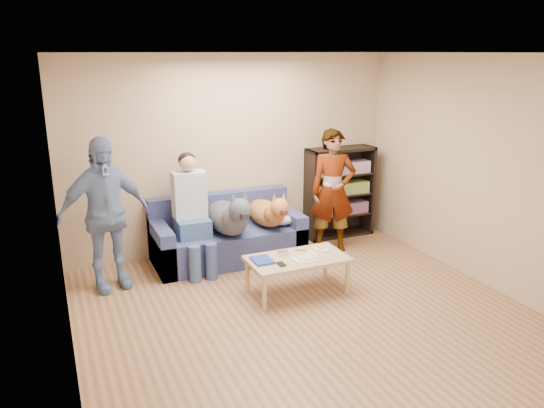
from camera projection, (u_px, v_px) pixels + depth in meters
name	position (u px, v px, depth m)	size (l,w,h in m)	color
ground	(321.00, 328.00, 5.20)	(5.00, 5.00, 0.00)	brown
ceiling	(328.00, 53.00, 4.48)	(5.00, 5.00, 0.00)	white
wall_back	(233.00, 154.00, 7.04)	(4.50, 4.50, 0.00)	tan
wall_left	(61.00, 233.00, 3.98)	(5.00, 5.00, 0.00)	tan
wall_right	(508.00, 178.00, 5.70)	(5.00, 5.00, 0.00)	tan
blanket	(281.00, 218.00, 6.95)	(0.43, 0.37, 0.15)	#A9A8AD
person_standing_right	(333.00, 191.00, 7.04)	(0.60, 0.39, 1.65)	gray
person_standing_left	(104.00, 215.00, 5.86)	(1.02, 0.43, 1.75)	#7C99C7
held_controller	(327.00, 185.00, 6.74)	(0.04, 0.11, 0.03)	silver
notebook_blue	(262.00, 260.00, 5.74)	(0.20, 0.26, 0.03)	#1C379C
papers	(305.00, 259.00, 5.78)	(0.26, 0.20, 0.01)	white
magazine	(307.00, 257.00, 5.81)	(0.22, 0.17, 0.01)	beige
camera_silver	(283.00, 253.00, 5.91)	(0.11, 0.06, 0.05)	silver
controller_a	(315.00, 250.00, 6.04)	(0.04, 0.13, 0.03)	white
controller_b	(325.00, 251.00, 6.00)	(0.09, 0.06, 0.03)	white
headphone_cup_a	(314.00, 255.00, 5.91)	(0.07, 0.07, 0.02)	white
headphone_cup_b	(311.00, 252.00, 5.98)	(0.07, 0.07, 0.02)	white
pen_orange	(302.00, 262.00, 5.70)	(0.01, 0.01, 0.14)	orange
pen_black	(300.00, 250.00, 6.06)	(0.01, 0.01, 0.14)	black
wallet	(281.00, 264.00, 5.65)	(0.07, 0.12, 0.01)	black
sofa	(227.00, 238.00, 6.87)	(1.90, 0.85, 0.82)	#515B93
person_seated	(192.00, 209.00, 6.44)	(0.40, 0.73, 1.47)	#3E5F89
dog_gray	(229.00, 217.00, 6.52)	(0.44, 1.26, 0.63)	#484A52
dog_tan	(268.00, 212.00, 6.83)	(0.37, 1.14, 0.53)	#AD7135
coffee_table	(297.00, 261.00, 5.87)	(1.10, 0.60, 0.42)	tan
bookshelf	(339.00, 190.00, 7.66)	(1.00, 0.34, 1.30)	black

